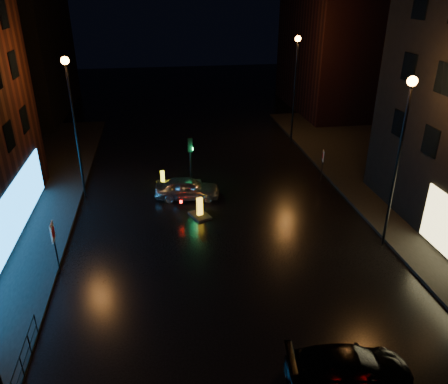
% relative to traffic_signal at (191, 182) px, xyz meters
% --- Properties ---
extents(ground, '(120.00, 120.00, 0.00)m').
position_rel_traffic_signal_xyz_m(ground, '(1.20, -14.00, -0.50)').
color(ground, black).
rests_on(ground, ground).
extents(building_far_left, '(8.00, 16.00, 14.00)m').
position_rel_traffic_signal_xyz_m(building_far_left, '(-14.80, 21.00, 6.50)').
color(building_far_left, black).
rests_on(building_far_left, ground).
extents(building_far_right, '(8.00, 14.00, 12.00)m').
position_rel_traffic_signal_xyz_m(building_far_right, '(16.20, 18.00, 5.50)').
color(building_far_right, black).
rests_on(building_far_right, ground).
extents(street_lamp_lfar, '(0.44, 0.44, 8.37)m').
position_rel_traffic_signal_xyz_m(street_lamp_lfar, '(-6.60, -0.00, 5.06)').
color(street_lamp_lfar, black).
rests_on(street_lamp_lfar, ground).
extents(street_lamp_rnear, '(0.44, 0.44, 8.37)m').
position_rel_traffic_signal_xyz_m(street_lamp_rnear, '(9.00, -8.00, 5.06)').
color(street_lamp_rnear, black).
rests_on(street_lamp_rnear, ground).
extents(street_lamp_rfar, '(0.44, 0.44, 8.37)m').
position_rel_traffic_signal_xyz_m(street_lamp_rfar, '(9.00, 8.00, 5.06)').
color(street_lamp_rfar, black).
rests_on(street_lamp_rfar, ground).
extents(traffic_signal, '(1.40, 2.40, 3.45)m').
position_rel_traffic_signal_xyz_m(traffic_signal, '(0.00, 0.00, 0.00)').
color(traffic_signal, black).
rests_on(traffic_signal, ground).
extents(silver_hatchback, '(4.05, 2.05, 1.32)m').
position_rel_traffic_signal_xyz_m(silver_hatchback, '(-0.35, -1.26, 0.16)').
color(silver_hatchback, '#999BA0').
rests_on(silver_hatchback, ground).
extents(dark_sedan, '(4.34, 2.19, 1.21)m').
position_rel_traffic_signal_xyz_m(dark_sedan, '(3.80, -15.74, 0.10)').
color(dark_sedan, black).
rests_on(dark_sedan, ground).
extents(bollard_near, '(1.31, 1.55, 1.15)m').
position_rel_traffic_signal_xyz_m(bollard_near, '(0.15, -3.71, -0.25)').
color(bollard_near, black).
rests_on(bollard_near, ground).
extents(bollard_far, '(0.80, 1.14, 0.95)m').
position_rel_traffic_signal_xyz_m(bollard_far, '(-1.79, 1.01, -0.29)').
color(bollard_far, black).
rests_on(bollard_far, ground).
extents(road_sign_left, '(0.10, 0.63, 2.58)m').
position_rel_traffic_signal_xyz_m(road_sign_left, '(-6.70, -8.05, 1.43)').
color(road_sign_left, black).
rests_on(road_sign_left, ground).
extents(road_sign_right, '(0.19, 0.50, 2.12)m').
position_rel_traffic_signal_xyz_m(road_sign_right, '(8.65, -0.02, 1.08)').
color(road_sign_right, black).
rests_on(road_sign_right, ground).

